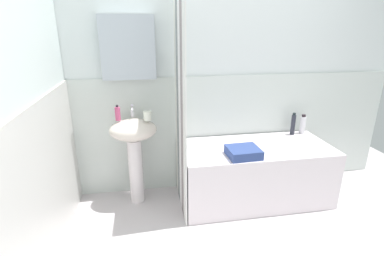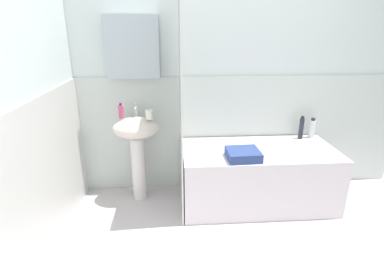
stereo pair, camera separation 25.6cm
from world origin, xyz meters
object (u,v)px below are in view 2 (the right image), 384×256
shampoo_bottle (312,128)px  conditioner_bottle (301,128)px  sink (137,141)px  bathtub (257,176)px  soap_dispenser (121,111)px  towel_folded (243,154)px  toothbrush_cup (149,114)px

shampoo_bottle → conditioner_bottle: bearing=-171.2°
sink → conditioner_bottle: sink is taller
conditioner_bottle → bathtub: bearing=-153.5°
soap_dispenser → shampoo_bottle: (1.91, 0.11, -0.25)m
bathtub → shampoo_bottle: size_ratio=6.87×
soap_dispenser → shampoo_bottle: soap_dispenser is taller
sink → soap_dispenser: bearing=177.6°
conditioner_bottle → sink: bearing=-176.5°
sink → conditioner_bottle: 1.67m
soap_dispenser → towel_folded: size_ratio=0.52×
soap_dispenser → conditioner_bottle: 1.81m
sink → shampoo_bottle: 1.79m
soap_dispenser → bathtub: soap_dispenser is taller
conditioner_bottle → soap_dispenser: bearing=-177.0°
conditioner_bottle → towel_folded: bearing=-147.8°
toothbrush_cup → shampoo_bottle: (1.65, 0.16, -0.23)m
conditioner_bottle → towel_folded: (-0.71, -0.45, -0.07)m
toothbrush_cup → conditioner_bottle: size_ratio=0.35×
shampoo_bottle → conditioner_bottle: 0.13m
bathtub → towel_folded: bearing=-136.5°
sink → conditioner_bottle: bearing=3.5°
toothbrush_cup → towel_folded: (0.82, -0.31, -0.29)m
shampoo_bottle → towel_folded: bearing=-150.8°
shampoo_bottle → bathtub: bearing=-156.7°
sink → bathtub: bearing=-7.3°
soap_dispenser → conditioner_bottle: (1.79, 0.10, -0.24)m
soap_dispenser → bathtub: size_ratio=0.10×
towel_folded → soap_dispenser: bearing=162.0°
toothbrush_cup → sink: bearing=165.3°
toothbrush_cup → shampoo_bottle: bearing=5.4°
soap_dispenser → bathtub: (1.29, -0.15, -0.63)m
bathtub → towel_folded: size_ratio=5.16×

